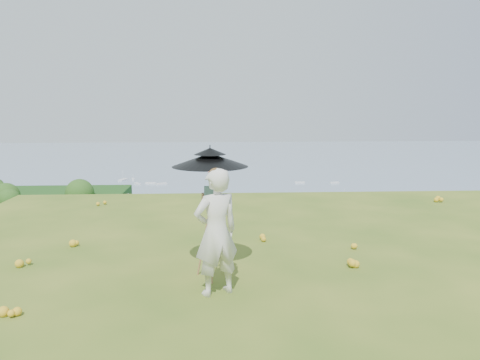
{
  "coord_description": "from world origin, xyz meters",
  "views": [
    {
      "loc": [
        -1.39,
        -6.37,
        2.53
      ],
      "look_at": [
        -0.91,
        2.66,
        1.08
      ],
      "focal_mm": 35.0,
      "sensor_mm": 36.0,
      "label": 1
    }
  ],
  "objects": [
    {
      "name": "slope_trees",
      "position": [
        0.0,
        35.0,
        -15.0
      ],
      "size": [
        110.0,
        50.0,
        6.0
      ],
      "primitive_type": null,
      "color": "#244615",
      "rests_on": "forest_slope"
    },
    {
      "name": "field_easel",
      "position": [
        -1.46,
        0.27,
        0.7
      ],
      "size": [
        0.64,
        0.64,
        1.39
      ],
      "primitive_type": null,
      "rotation": [
        0.0,
        0.0,
        0.24
      ],
      "color": "#91603C",
      "rests_on": "ground"
    },
    {
      "name": "ground",
      "position": [
        0.0,
        0.0,
        0.0
      ],
      "size": [
        14.0,
        14.0,
        0.0
      ],
      "primitive_type": "plane",
      "color": "#41651C",
      "rests_on": "ground"
    },
    {
      "name": "bay_water",
      "position": [
        0.0,
        240.0,
        -34.0
      ],
      "size": [
        700.0,
        700.0,
        0.0
      ],
      "primitive_type": "plane",
      "color": "#748CA5",
      "rests_on": "ground"
    },
    {
      "name": "painter_cap",
      "position": [
        -1.39,
        -0.34,
        1.67
      ],
      "size": [
        0.27,
        0.29,
        0.1
      ],
      "primitive_type": null,
      "rotation": [
        0.0,
        0.0,
        0.44
      ],
      "color": "#C36B6E",
      "rests_on": "painter"
    },
    {
      "name": "peninsula",
      "position": [
        -75.0,
        155.0,
        -29.0
      ],
      "size": [
        90.0,
        60.0,
        12.0
      ],
      "primitive_type": null,
      "color": "#103D12",
      "rests_on": "bay_water"
    },
    {
      "name": "moored_boats",
      "position": [
        -12.5,
        161.0,
        -33.65
      ],
      "size": [
        140.0,
        140.0,
        0.7
      ],
      "primitive_type": null,
      "color": "silver",
      "rests_on": "bay_water"
    },
    {
      "name": "painter",
      "position": [
        -1.39,
        -0.34,
        0.86
      ],
      "size": [
        0.74,
        0.64,
        1.72
      ],
      "primitive_type": "imported",
      "rotation": [
        0.0,
        0.0,
        3.59
      ],
      "color": "beige",
      "rests_on": "ground"
    },
    {
      "name": "wildflowers",
      "position": [
        0.0,
        0.25,
        0.06
      ],
      "size": [
        10.0,
        10.5,
        0.12
      ],
      "primitive_type": null,
      "color": "gold",
      "rests_on": "ground"
    },
    {
      "name": "harbor_town",
      "position": [
        0.0,
        75.0,
        -29.5
      ],
      "size": [
        110.0,
        22.0,
        5.0
      ],
      "primitive_type": null,
      "color": "silver",
      "rests_on": "shoreline_tier"
    },
    {
      "name": "sun_umbrella",
      "position": [
        -1.46,
        0.29,
        1.56
      ],
      "size": [
        1.32,
        1.32,
        0.82
      ],
      "primitive_type": null,
      "rotation": [
        0.0,
        0.0,
        0.22
      ],
      "color": "black",
      "rests_on": "field_easel"
    },
    {
      "name": "shoreline_tier",
      "position": [
        0.0,
        75.0,
        -36.0
      ],
      "size": [
        170.0,
        28.0,
        8.0
      ],
      "primitive_type": "cube",
      "color": "#74695C",
      "rests_on": "bay_water"
    }
  ]
}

